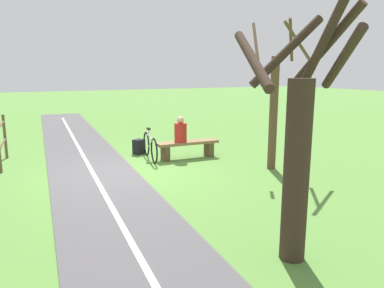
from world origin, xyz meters
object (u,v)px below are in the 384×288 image
object	(u,v)px
bicycle	(150,147)
tree_far_left	(274,104)
backpack	(139,147)
tree_by_path	(298,143)
bench	(188,146)
person_seated	(181,131)

from	to	relation	value
bicycle	tree_far_left	world-z (taller)	tree_far_left
backpack	tree_by_path	world-z (taller)	tree_by_path
bench	tree_far_left	distance (m)	2.85
person_seated	tree_by_path	size ratio (longest dim) A/B	0.21
backpack	tree_by_path	xyz separation A→B (m)	(0.06, 7.04, 1.38)
backpack	bicycle	bearing A→B (deg)	95.62
bicycle	tree_by_path	world-z (taller)	tree_by_path
bench	tree_by_path	xyz separation A→B (m)	(1.18, 5.88, 1.25)
bicycle	tree_by_path	bearing A→B (deg)	5.92
bench	person_seated	world-z (taller)	person_seated
bench	bicycle	xyz separation A→B (m)	(1.04, -0.33, 0.03)
person_seated	tree_by_path	bearing A→B (deg)	82.71
backpack	tree_far_left	world-z (taller)	tree_far_left
tree_by_path	tree_far_left	size ratio (longest dim) A/B	0.92
bench	tree_far_left	size ratio (longest dim) A/B	0.50
bicycle	tree_far_left	distance (m)	3.70
bench	tree_by_path	size ratio (longest dim) A/B	0.54
person_seated	backpack	world-z (taller)	person_seated
bench	backpack	size ratio (longest dim) A/B	4.11
tree_by_path	tree_far_left	distance (m)	4.69
bicycle	person_seated	bearing A→B (deg)	75.71
bench	tree_by_path	distance (m)	6.13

